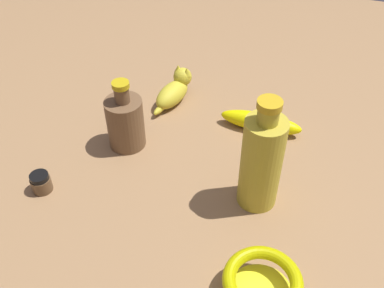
% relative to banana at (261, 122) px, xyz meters
% --- Properties ---
extents(ground, '(2.00, 2.00, 0.00)m').
position_rel_banana_xyz_m(ground, '(0.17, -0.12, -0.02)').
color(ground, '#936D47').
extents(banana, '(0.05, 0.19, 0.05)m').
position_rel_banana_xyz_m(banana, '(0.00, 0.00, 0.00)').
color(banana, '#E8E006').
rests_on(banana, ground).
extents(bowl, '(0.13, 0.13, 0.06)m').
position_rel_banana_xyz_m(bowl, '(0.43, 0.08, 0.01)').
color(bowl, yellow).
rests_on(bowl, ground).
extents(nail_polish_jar, '(0.04, 0.04, 0.04)m').
position_rel_banana_xyz_m(nail_polish_jar, '(0.32, -0.40, -0.00)').
color(nail_polish_jar, brown).
rests_on(nail_polish_jar, ground).
extents(cat_figurine, '(0.15, 0.08, 0.08)m').
position_rel_banana_xyz_m(cat_figurine, '(-0.05, -0.23, 0.01)').
color(cat_figurine, gold).
rests_on(cat_figurine, ground).
extents(bottle_short, '(0.08, 0.08, 0.17)m').
position_rel_banana_xyz_m(bottle_short, '(0.14, -0.28, 0.04)').
color(bottle_short, brown).
rests_on(bottle_short, ground).
extents(bottle_tall, '(0.08, 0.08, 0.25)m').
position_rel_banana_xyz_m(bottle_tall, '(0.22, 0.03, 0.08)').
color(bottle_tall, gold).
rests_on(bottle_tall, ground).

